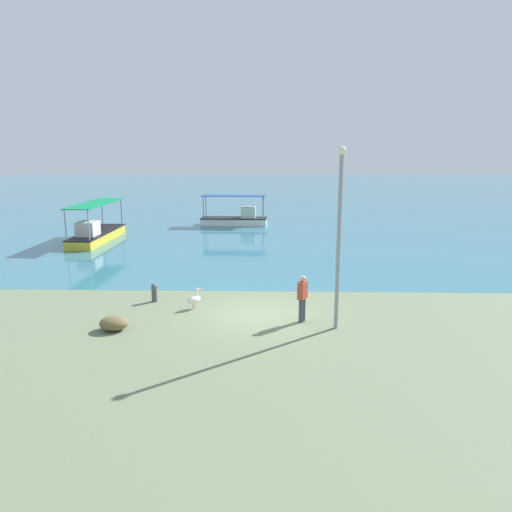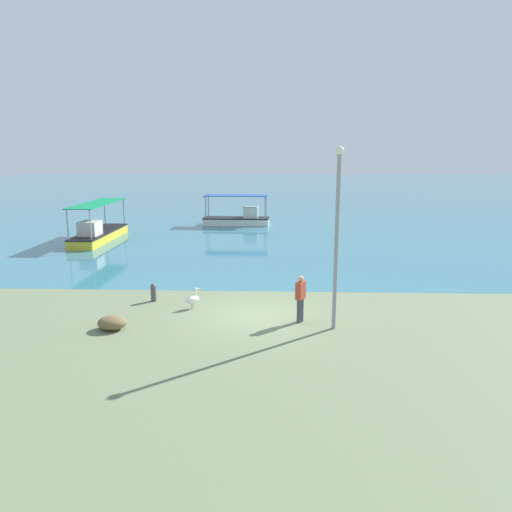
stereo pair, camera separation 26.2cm
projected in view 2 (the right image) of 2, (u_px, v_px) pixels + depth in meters
ground at (256, 314)px, 18.51m from camera, size 120.00×120.00×0.00m
harbor_water at (270, 194)px, 65.34m from camera, size 110.00×90.00×0.00m
fishing_boat_far_right at (98, 232)px, 32.59m from camera, size 1.89×6.79×2.49m
fishing_boat_far_left at (239, 218)px, 39.32m from camera, size 5.22×1.80×2.34m
pelican at (193, 299)px, 19.08m from camera, size 0.67×0.62×0.80m
lamp_post at (337, 230)px, 16.34m from camera, size 0.28×0.28×6.11m
mooring_bollard at (153, 292)px, 19.99m from camera, size 0.23×0.23×0.73m
fisherman_standing at (300, 297)px, 17.52m from camera, size 0.39×0.46×1.69m
net_pile at (112, 323)px, 16.93m from camera, size 0.98×0.83×0.47m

